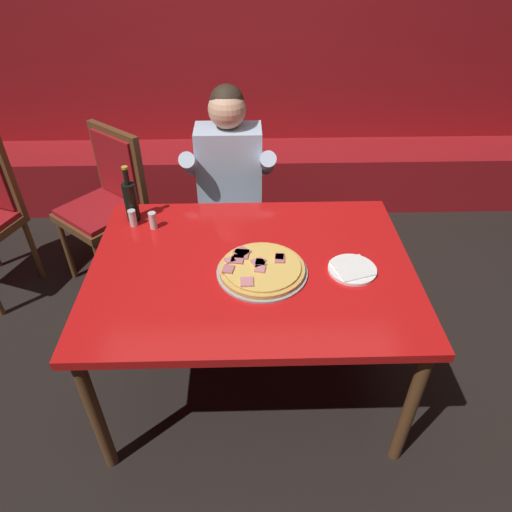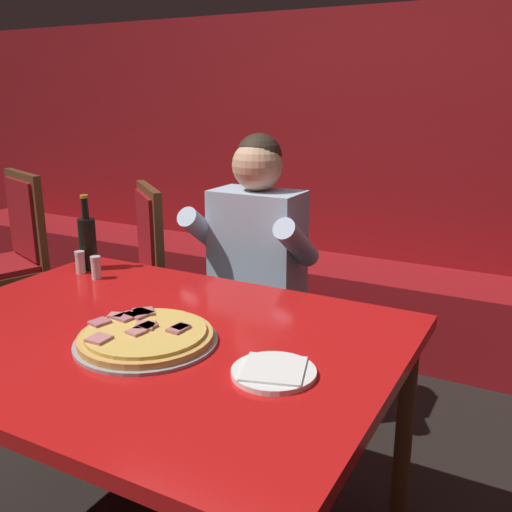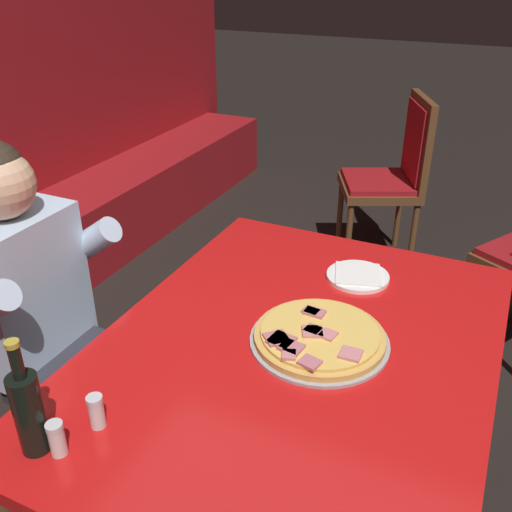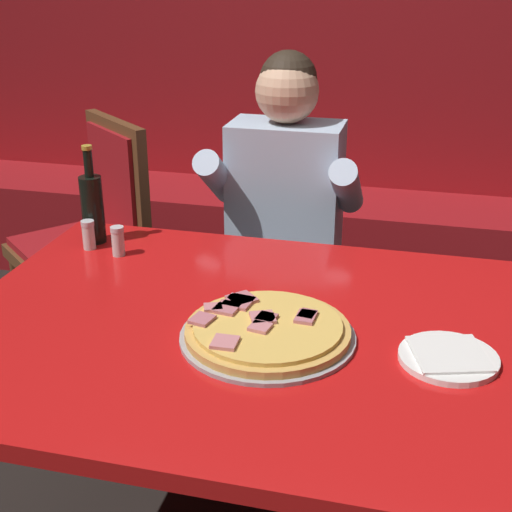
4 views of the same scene
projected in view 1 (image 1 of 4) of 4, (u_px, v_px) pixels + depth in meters
name	position (u px, v px, depth m)	size (l,w,h in m)	color
ground_plane	(252.00, 375.00, 2.48)	(24.00, 24.00, 0.00)	black
booth_wall_panel	(246.00, 76.00, 3.63)	(6.80, 0.16, 1.90)	maroon
booth_bench	(248.00, 176.00, 3.81)	(6.46, 0.48, 0.46)	maroon
main_dining_table	(251.00, 277.00, 2.06)	(1.42, 1.06, 0.77)	brown
pizza	(262.00, 269.00, 1.96)	(0.39, 0.39, 0.05)	#9E9EA3
plate_white_paper	(352.00, 269.00, 1.97)	(0.21, 0.21, 0.02)	white
beer_bottle	(131.00, 200.00, 2.24)	(0.07, 0.07, 0.29)	black
shaker_black_pepper	(133.00, 219.00, 2.24)	(0.04, 0.04, 0.09)	silver
shaker_parmesan	(153.00, 221.00, 2.22)	(0.04, 0.04, 0.09)	silver
diner_seated_blue_shirt	(230.00, 188.00, 2.69)	(0.53, 0.53, 1.27)	black
dining_chair_near_left	(108.00, 197.00, 2.86)	(0.62, 0.62, 0.99)	brown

